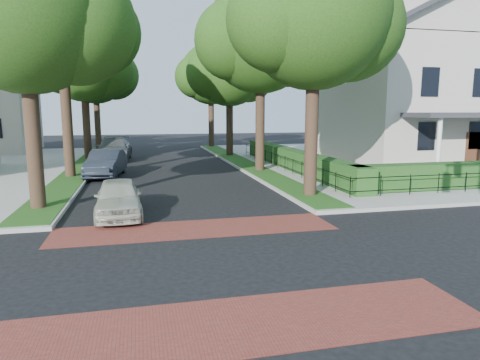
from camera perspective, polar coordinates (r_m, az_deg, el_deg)
name	(u,v)px	position (r m, az deg, el deg)	size (l,w,h in m)	color
ground	(213,263)	(10.99, -3.67, -10.97)	(120.00, 120.00, 0.00)	black
sidewalk_ne	(418,158)	(36.24, 22.62, 2.68)	(30.00, 30.00, 0.15)	gray
crosswalk_far	(196,229)	(14.00, -5.88, -6.49)	(9.00, 2.20, 0.01)	maroon
crosswalk_near	(242,324)	(8.11, 0.32, -18.61)	(9.00, 2.20, 0.01)	maroon
grass_strip_ne	(243,162)	(30.33, 0.34, 2.40)	(1.60, 29.80, 0.02)	#244313
grass_strip_nw	(82,167)	(29.73, -20.35, 1.68)	(1.60, 29.80, 0.02)	#244313
tree_right_near	(315,17)	(19.25, 9.91, 20.62)	(7.75, 6.67, 10.66)	black
tree_right_mid	(261,39)	(26.78, 2.86, 18.28)	(8.25, 7.09, 11.22)	black
tree_right_far	(230,71)	(35.29, -1.34, 14.34)	(7.25, 6.23, 9.74)	black
tree_right_back	(211,75)	(44.14, -3.83, 13.78)	(7.50, 6.45, 10.20)	black
tree_left_near	(28,12)	(18.12, -26.41, 19.39)	(7.50, 6.45, 10.20)	black
tree_left_mid	(64,24)	(26.08, -22.46, 18.65)	(8.00, 6.88, 11.48)	black
tree_left_far	(85,65)	(34.74, -19.98, 14.23)	(7.00, 6.02, 9.86)	black
tree_left_back	(96,71)	(43.71, -18.63, 13.56)	(7.75, 6.66, 10.44)	black
hedge_main_road	(293,159)	(27.04, 7.15, 2.74)	(1.00, 18.00, 1.20)	#1B4718
fence_main_road	(281,162)	(26.79, 5.53, 2.39)	(0.06, 18.00, 0.90)	black
house_victorian	(426,77)	(32.46, 23.61, 12.45)	(13.00, 13.05, 12.48)	#B8B2A5
parked_car_front	(118,198)	(16.05, -15.92, -2.28)	(1.61, 4.00, 1.36)	#BABCA9
parked_car_middle	(106,163)	(25.82, -17.43, 2.14)	(1.64, 4.71, 1.55)	#202630
parked_car_rear	(114,149)	(34.31, -16.46, 4.00)	(2.41, 5.93, 1.72)	slate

